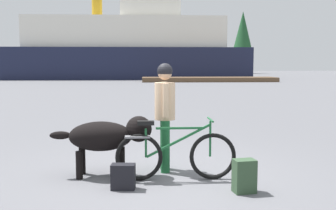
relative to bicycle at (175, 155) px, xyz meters
The scene contains 13 objects.
ground_plane 0.47m from the bicycle, 135.73° to the left, with size 160.00×160.00×0.00m, color slate.
bicycle is the anchor object (origin of this frame).
person_cyclist 0.84m from the bicycle, 102.71° to the left, with size 0.32×0.53×1.69m.
dog 1.05m from the bicycle, 164.71° to the left, with size 1.52×0.52×0.91m.
backpack 1.08m from the bicycle, 35.89° to the right, with size 0.28×0.20×0.44m, color #334C33.
handbag_pannier 0.85m from the bicycle, 151.94° to the right, with size 0.32×0.18×0.34m, color black.
dock_pier 31.43m from the bicycle, 79.92° to the left, with size 12.18×2.92×0.40m, color brown.
ferry_boat 39.04m from the bicycle, 93.24° to the left, with size 25.92×8.33×8.87m.
sailboat_moored 37.99m from the bicycle, 90.77° to the left, with size 8.49×2.38×7.96m.
pine_tree_far_left 57.57m from the bicycle, 97.70° to the left, with size 3.54×3.54×11.65m.
pine_tree_center 58.58m from the bicycle, 87.21° to the left, with size 4.38×4.38×9.18m.
pine_tree_far_right 61.39m from the bicycle, 75.32° to the left, with size 3.62×3.62×9.93m.
pine_tree_mid_back 65.00m from the bicycle, 82.48° to the left, with size 3.65×3.65×9.75m.
Camera 1 is at (-0.24, -5.91, 1.69)m, focal length 43.19 mm.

